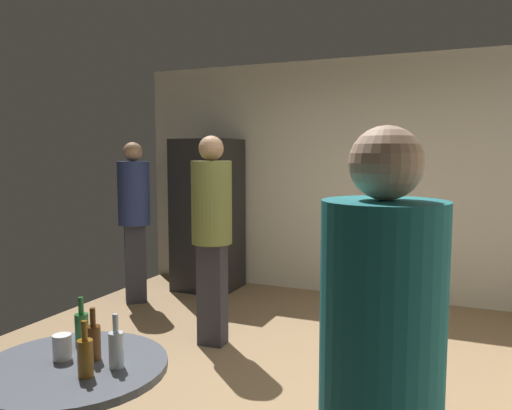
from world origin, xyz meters
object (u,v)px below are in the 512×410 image
(foreground_table, at_px, (74,388))
(person_in_teal_shirt, at_px, (380,382))
(person_in_navy_shirt, at_px, (134,209))
(beer_bottle_amber, at_px, (85,356))
(person_in_olive_shirt, at_px, (212,223))
(refrigerator, at_px, (208,215))
(plastic_cup_white, at_px, (62,347))
(beer_bottle_brown, at_px, (94,341))
(beer_bottle_clear, at_px, (116,348))
(beer_bottle_green, at_px, (82,328))

(foreground_table, xyz_separation_m, person_in_teal_shirt, (1.32, -0.23, 0.37))
(foreground_table, distance_m, person_in_navy_shirt, 3.42)
(foreground_table, height_order, person_in_navy_shirt, person_in_navy_shirt)
(beer_bottle_amber, xyz_separation_m, person_in_olive_shirt, (-0.59, 2.19, 0.23))
(refrigerator, bearing_deg, plastic_cup_white, -70.78)
(beer_bottle_amber, bearing_deg, person_in_teal_shirt, -7.69)
(beer_bottle_brown, distance_m, plastic_cup_white, 0.14)
(beer_bottle_brown, bearing_deg, person_in_teal_shirt, -13.46)
(foreground_table, bearing_deg, beer_bottle_amber, -27.55)
(refrigerator, xyz_separation_m, plastic_cup_white, (1.28, -3.68, -0.11))
(refrigerator, height_order, person_in_teal_shirt, refrigerator)
(beer_bottle_brown, height_order, person_in_navy_shirt, person_in_navy_shirt)
(beer_bottle_amber, bearing_deg, beer_bottle_clear, 63.74)
(foreground_table, height_order, beer_bottle_brown, beer_bottle_brown)
(refrigerator, relative_size, beer_bottle_green, 7.83)
(beer_bottle_green, relative_size, plastic_cup_white, 2.09)
(person_in_teal_shirt, bearing_deg, beer_bottle_clear, 1.88)
(person_in_navy_shirt, bearing_deg, plastic_cup_white, -9.21)
(beer_bottle_green, bearing_deg, person_in_olive_shirt, 100.11)
(beer_bottle_clear, relative_size, plastic_cup_white, 2.09)
(plastic_cup_white, distance_m, person_in_teal_shirt, 1.44)
(foreground_table, relative_size, person_in_navy_shirt, 0.46)
(person_in_navy_shirt, xyz_separation_m, person_in_teal_shirt, (3.14, -3.11, -0.03))
(refrigerator, relative_size, beer_bottle_brown, 7.83)
(beer_bottle_amber, relative_size, beer_bottle_green, 1.00)
(refrigerator, xyz_separation_m, beer_bottle_amber, (1.50, -3.78, -0.08))
(person_in_teal_shirt, bearing_deg, person_in_olive_shirt, -37.07)
(refrigerator, xyz_separation_m, person_in_teal_shirt, (2.69, -3.94, 0.10))
(refrigerator, bearing_deg, beer_bottle_brown, -68.74)
(beer_bottle_amber, xyz_separation_m, person_in_teal_shirt, (1.19, -0.16, 0.18))
(foreground_table, distance_m, beer_bottle_green, 0.29)
(foreground_table, distance_m, person_in_olive_shirt, 2.21)
(beer_bottle_green, relative_size, person_in_teal_shirt, 0.13)
(person_in_olive_shirt, bearing_deg, foreground_table, 8.55)
(person_in_olive_shirt, xyz_separation_m, person_in_teal_shirt, (1.78, -2.35, -0.05))
(person_in_teal_shirt, bearing_deg, refrigerator, -39.95)
(plastic_cup_white, bearing_deg, beer_bottle_green, 102.50)
(refrigerator, xyz_separation_m, beer_bottle_brown, (1.41, -3.63, -0.08))
(beer_bottle_brown, height_order, beer_bottle_clear, same)
(beer_bottle_brown, height_order, plastic_cup_white, beer_bottle_brown)
(person_in_olive_shirt, xyz_separation_m, person_in_navy_shirt, (-1.36, 0.76, -0.02))
(foreground_table, xyz_separation_m, beer_bottle_green, (-0.11, 0.18, 0.19))
(foreground_table, bearing_deg, person_in_teal_shirt, -9.87)
(beer_bottle_clear, distance_m, plastic_cup_white, 0.27)
(person_in_teal_shirt, bearing_deg, beer_bottle_green, -0.35)
(person_in_olive_shirt, bearing_deg, plastic_cup_white, 6.61)
(beer_bottle_green, bearing_deg, refrigerator, 109.51)
(beer_bottle_amber, relative_size, person_in_navy_shirt, 0.13)
(beer_bottle_brown, height_order, person_in_teal_shirt, person_in_teal_shirt)
(foreground_table, bearing_deg, beer_bottle_green, 121.88)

